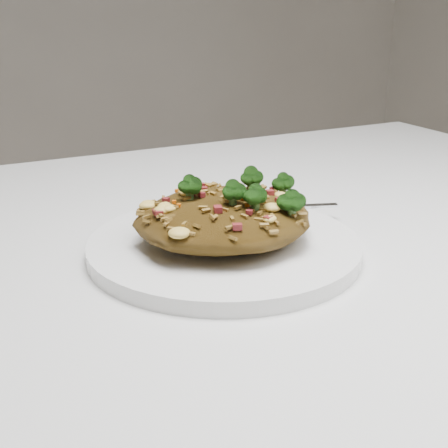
{
  "coord_description": "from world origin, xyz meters",
  "views": [
    {
      "loc": [
        -0.22,
        -0.49,
        0.97
      ],
      "look_at": [
        0.02,
        -0.02,
        0.78
      ],
      "focal_mm": 50.0,
      "sensor_mm": 36.0,
      "label": 1
    }
  ],
  "objects_px": {
    "fork": "(268,208)",
    "fried_rice": "(225,210)",
    "plate": "(224,247)",
    "dining_table": "(195,335)"
  },
  "relations": [
    {
      "from": "dining_table",
      "to": "plate",
      "type": "relative_size",
      "value": 4.88
    },
    {
      "from": "fork",
      "to": "fried_rice",
      "type": "bearing_deg",
      "value": -125.08
    },
    {
      "from": "dining_table",
      "to": "plate",
      "type": "height_order",
      "value": "plate"
    },
    {
      "from": "plate",
      "to": "fried_rice",
      "type": "xyz_separation_m",
      "value": [
        0.0,
        -0.0,
        0.04
      ]
    },
    {
      "from": "plate",
      "to": "fried_rice",
      "type": "bearing_deg",
      "value": -27.94
    },
    {
      "from": "fried_rice",
      "to": "fork",
      "type": "height_order",
      "value": "fried_rice"
    },
    {
      "from": "fork",
      "to": "dining_table",
      "type": "bearing_deg",
      "value": -142.48
    },
    {
      "from": "dining_table",
      "to": "fried_rice",
      "type": "relative_size",
      "value": 7.57
    },
    {
      "from": "fork",
      "to": "plate",
      "type": "bearing_deg",
      "value": -125.69
    },
    {
      "from": "plate",
      "to": "dining_table",
      "type": "bearing_deg",
      "value": 131.79
    }
  ]
}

